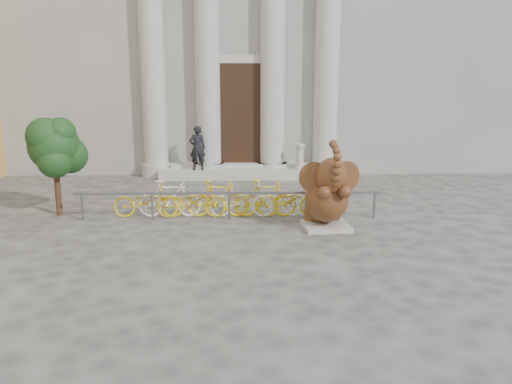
{
  "coord_description": "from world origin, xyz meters",
  "views": [
    {
      "loc": [
        0.13,
        -9.08,
        3.49
      ],
      "look_at": [
        0.39,
        1.81,
        1.1
      ],
      "focal_mm": 35.0,
      "sensor_mm": 36.0,
      "label": 1
    }
  ],
  "objects_px": {
    "elephant_statue": "(327,197)",
    "pedestrian": "(197,148)",
    "bike_rack": "(229,198)",
    "tree": "(55,148)"
  },
  "relations": [
    {
      "from": "bike_rack",
      "to": "pedestrian",
      "type": "bearing_deg",
      "value": 103.77
    },
    {
      "from": "tree",
      "to": "pedestrian",
      "type": "bearing_deg",
      "value": 56.94
    },
    {
      "from": "elephant_statue",
      "to": "pedestrian",
      "type": "bearing_deg",
      "value": 114.82
    },
    {
      "from": "bike_rack",
      "to": "pedestrian",
      "type": "relative_size",
      "value": 4.95
    },
    {
      "from": "bike_rack",
      "to": "tree",
      "type": "bearing_deg",
      "value": 176.51
    },
    {
      "from": "bike_rack",
      "to": "tree",
      "type": "xyz_separation_m",
      "value": [
        -4.55,
        0.28,
        1.33
      ]
    },
    {
      "from": "bike_rack",
      "to": "pedestrian",
      "type": "height_order",
      "value": "pedestrian"
    },
    {
      "from": "elephant_statue",
      "to": "bike_rack",
      "type": "distance_m",
      "value": 2.7
    },
    {
      "from": "elephant_statue",
      "to": "bike_rack",
      "type": "xyz_separation_m",
      "value": [
        -2.41,
        1.17,
        -0.3
      ]
    },
    {
      "from": "elephant_statue",
      "to": "tree",
      "type": "xyz_separation_m",
      "value": [
        -6.96,
        1.45,
        1.03
      ]
    }
  ]
}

